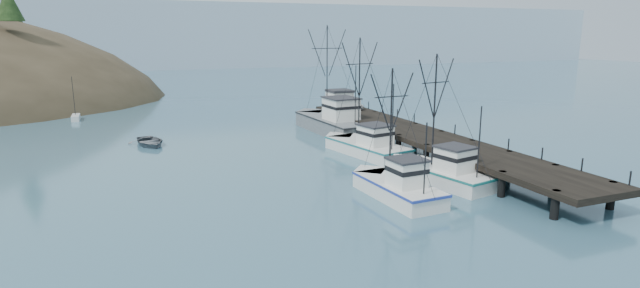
% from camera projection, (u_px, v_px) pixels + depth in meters
% --- Properties ---
extents(ground, '(400.00, 400.00, 0.00)m').
position_uv_depth(ground, '(373.00, 222.00, 32.53)').
color(ground, '#335B72').
rests_on(ground, ground).
extents(pier, '(6.00, 44.00, 2.00)m').
position_uv_depth(pier, '(420.00, 136.00, 51.77)').
color(pier, black).
rests_on(pier, ground).
extents(distant_ridge, '(360.00, 40.00, 26.00)m').
position_uv_depth(distant_ridge, '(187.00, 66.00, 190.14)').
color(distant_ridge, '#9EB2C6').
rests_on(distant_ridge, ground).
extents(distant_ridge_far, '(180.00, 25.00, 18.00)m').
position_uv_depth(distant_ridge_far, '(44.00, 67.00, 185.45)').
color(distant_ridge_far, silver).
rests_on(distant_ridge_far, ground).
extents(trawler_near, '(5.24, 10.63, 10.81)m').
position_uv_depth(trawler_near, '(440.00, 172.00, 41.31)').
color(trawler_near, silver).
rests_on(trawler_near, ground).
extents(trawler_mid, '(3.76, 9.82, 9.92)m').
position_uv_depth(trawler_mid, '(396.00, 187.00, 37.41)').
color(trawler_mid, silver).
rests_on(trawler_mid, ground).
extents(trawler_far, '(5.64, 11.90, 12.02)m').
position_uv_depth(trawler_far, '(365.00, 146.00, 51.02)').
color(trawler_far, silver).
rests_on(trawler_far, ground).
extents(work_vessel, '(5.64, 16.19, 13.44)m').
position_uv_depth(work_vessel, '(333.00, 122.00, 62.45)').
color(work_vessel, slate).
rests_on(work_vessel, ground).
extents(pier_shed, '(3.00, 3.20, 2.80)m').
position_uv_depth(pier_shed, '(340.00, 100.00, 66.45)').
color(pier_shed, silver).
rests_on(pier_shed, pier).
extents(pickup_truck, '(5.35, 2.73, 1.45)m').
position_uv_depth(pickup_truck, '(345.00, 105.00, 66.80)').
color(pickup_truck, silver).
rests_on(pickup_truck, pier).
extents(motorboat, '(4.87, 6.11, 1.13)m').
position_uv_depth(motorboat, '(150.00, 145.00, 55.11)').
color(motorboat, slate).
rests_on(motorboat, ground).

